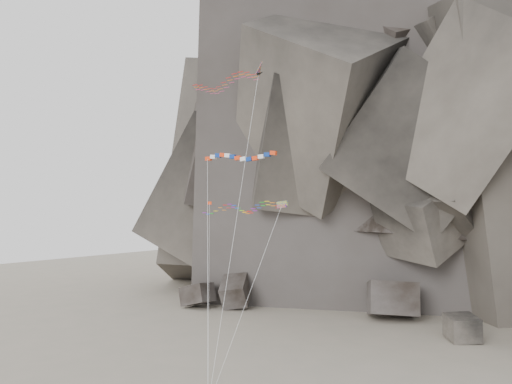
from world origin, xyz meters
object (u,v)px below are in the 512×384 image
Objects in this scene: delta_kite at (221,83)px; pennant_kite at (209,245)px; banner_kite at (238,158)px; parafoil_kite at (238,208)px.

delta_kite is 1.89× the size of pennant_kite.
pennant_kite is at bearing -112.09° from banner_kite.
banner_kite is 5.55m from parafoil_kite.
banner_kite is (3.02, -0.80, -8.69)m from delta_kite.
parafoil_kite is at bearing 119.69° from banner_kite.
pennant_kite is (-0.86, -3.77, -9.05)m from banner_kite.
delta_kite is at bearing 104.58° from pennant_kite.
parafoil_kite reaches higher than pennant_kite.
parafoil_kite is 1.00× the size of pennant_kite.
delta_kite is 18.45m from pennant_kite.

